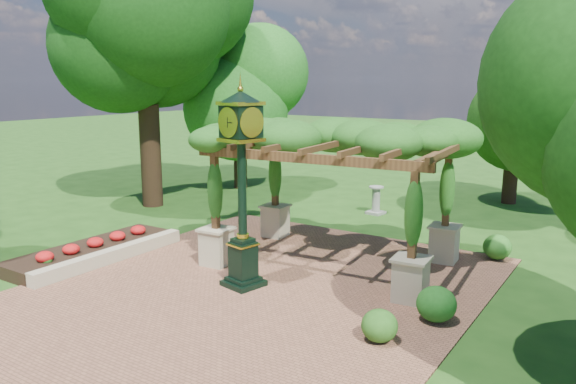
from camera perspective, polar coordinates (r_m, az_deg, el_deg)
The scene contains 13 objects.
ground at distance 13.22m, azimuth -6.07°, elevation -11.20°, with size 120.00×120.00×0.00m, color #1E4714.
brick_plaza at distance 13.94m, azimuth -3.44°, elevation -9.85°, with size 10.00×12.00×0.04m, color brown.
border_wall at distance 16.59m, azimuth -17.44°, elevation -6.21°, with size 0.35×5.00×0.40m, color #C6B793.
flower_bed at distance 17.28m, azimuth -19.34°, elevation -5.70°, with size 1.50×5.00×0.36m, color red.
pedestal_clock at distance 13.41m, azimuth -4.73°, elevation 2.11°, with size 1.14×1.14×4.87m.
pergola at distance 15.12m, azimuth 4.58°, elevation 4.49°, with size 6.63×4.48×3.98m.
sundial at distance 21.69m, azimuth 8.93°, elevation -1.00°, with size 0.68×0.68×1.08m.
shrub_front at distance 11.33m, azimuth 9.28°, elevation -13.26°, with size 0.72×0.72×0.64m, color #235217.
shrub_mid at distance 12.43m, azimuth 14.84°, elevation -10.95°, with size 0.84×0.84×0.76m, color #1D5919.
shrub_back at distance 17.05m, azimuth 20.49°, elevation -5.26°, with size 0.79×0.79×0.71m, color #28661D.
tree_west_near at distance 23.21m, azimuth -14.40°, elevation 16.42°, with size 5.61×5.61×10.55m.
tree_west_far at distance 26.34m, azimuth -4.99°, elevation 10.29°, with size 4.36×4.36×6.68m.
tree_north at distance 24.67m, azimuth 22.19°, elevation 8.58°, with size 3.89×3.89×6.15m.
Camera 1 is at (7.80, -9.40, 5.05)m, focal length 35.00 mm.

